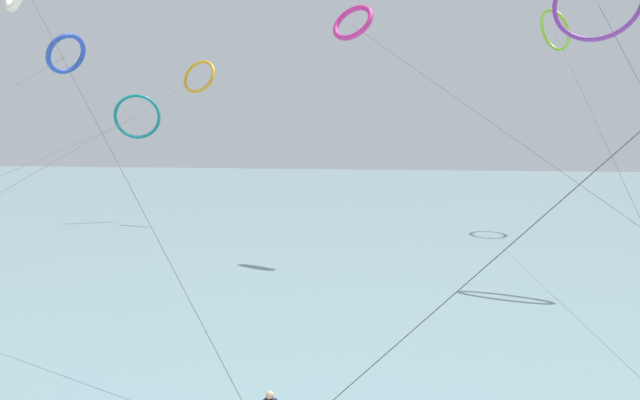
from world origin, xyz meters
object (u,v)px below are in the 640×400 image
at_px(kite_violet, 598,1).
at_px(kite_amber, 199,77).
at_px(kite_teal, 137,117).
at_px(kite_cobalt, 66,54).
at_px(kite_lime, 555,30).
at_px(kite_magenta, 353,23).

bearing_deg(kite_violet, kite_amber, 168.59).
height_order(kite_teal, kite_cobalt, kite_cobalt).
height_order(kite_cobalt, kite_amber, kite_cobalt).
relative_size(kite_lime, kite_magenta, 2.01).
bearing_deg(kite_cobalt, kite_teal, -158.63).
height_order(kite_violet, kite_lime, kite_lime).
relative_size(kite_amber, kite_lime, 0.93).
xyz_separation_m(kite_lime, kite_magenta, (-16.74, -19.74, -2.53)).
height_order(kite_cobalt, kite_violet, kite_violet).
relative_size(kite_amber, kite_magenta, 1.87).
xyz_separation_m(kite_violet, kite_lime, (1.05, 23.83, 2.90)).
bearing_deg(kite_cobalt, kite_amber, 173.53).
relative_size(kite_teal, kite_magenta, 1.78).
xyz_separation_m(kite_cobalt, kite_violet, (40.79, -4.48, 0.81)).
height_order(kite_teal, kite_violet, kite_violet).
distance_m(kite_violet, kite_lime, 24.03).
bearing_deg(kite_violet, kite_cobalt, -169.20).
xyz_separation_m(kite_amber, kite_magenta, (20.08, -15.32, 1.46)).
distance_m(kite_cobalt, kite_amber, 15.75).
xyz_separation_m(kite_violet, kite_amber, (-35.77, 19.41, -1.09)).
distance_m(kite_violet, kite_magenta, 16.22).
bearing_deg(kite_magenta, kite_lime, 70.69).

